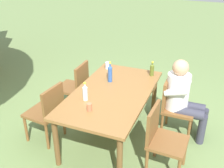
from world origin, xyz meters
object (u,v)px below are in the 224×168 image
at_px(dining_table, 112,97).
at_px(bottle_olive, 152,69).
at_px(bottle_blue, 110,73).
at_px(person_in_white_shirt, 183,96).
at_px(chair_far_left, 48,110).
at_px(chair_far_right, 76,85).
at_px(bottle_clear, 85,92).
at_px(cup_glass, 108,65).
at_px(chair_near_right, 174,104).
at_px(cup_terracotta, 89,107).
at_px(chair_near_left, 162,137).

bearing_deg(dining_table, bottle_olive, -27.41).
relative_size(bottle_olive, bottle_blue, 0.74).
xyz_separation_m(dining_table, person_in_white_shirt, (0.40, -0.91, -0.00)).
height_order(chair_far_left, chair_far_right, same).
distance_m(chair_far_right, bottle_blue, 0.77).
bearing_deg(bottle_clear, cup_glass, 6.62).
relative_size(chair_near_right, chair_far_left, 1.00).
height_order(bottle_clear, cup_terracotta, bottle_clear).
relative_size(chair_near_right, person_in_white_shirt, 0.74).
height_order(chair_far_right, cup_glass, chair_far_right).
bearing_deg(chair_near_right, dining_table, 116.76).
relative_size(chair_near_right, cup_terracotta, 8.82).
height_order(chair_far_left, cup_terracotta, chair_far_left).
bearing_deg(cup_glass, dining_table, -152.98).
bearing_deg(dining_table, chair_far_left, 117.17).
distance_m(chair_near_right, chair_far_left, 1.79).
height_order(chair_near_right, bottle_olive, bottle_olive).
relative_size(bottle_blue, cup_terracotta, 3.16).
xyz_separation_m(dining_table, cup_terracotta, (-0.54, 0.08, 0.13)).
bearing_deg(chair_near_right, bottle_clear, 125.11).
distance_m(chair_near_right, bottle_blue, 1.02).
bearing_deg(bottle_olive, chair_far_left, 133.93).
relative_size(chair_near_left, cup_glass, 8.10).
height_order(chair_far_left, person_in_white_shirt, person_in_white_shirt).
relative_size(cup_glass, cup_terracotta, 1.09).
relative_size(person_in_white_shirt, bottle_olive, 5.11).
bearing_deg(bottle_blue, cup_glass, 27.04).
bearing_deg(cup_terracotta, bottle_blue, 4.63).
height_order(chair_far_left, bottle_blue, bottle_blue).
xyz_separation_m(cup_glass, cup_terracotta, (-1.25, -0.28, -0.00)).
relative_size(bottle_olive, cup_terracotta, 2.34).
relative_size(chair_near_right, bottle_clear, 3.45).
bearing_deg(chair_far_left, cup_terracotta, -100.27).
xyz_separation_m(dining_table, chair_near_right, (0.40, -0.80, -0.17)).
height_order(dining_table, cup_glass, cup_glass).
bearing_deg(chair_near_right, cup_glass, 75.26).
relative_size(bottle_olive, bottle_clear, 0.91).
height_order(chair_near_right, cup_glass, chair_near_right).
bearing_deg(dining_table, chair_near_right, -63.24).
distance_m(dining_table, chair_near_left, 0.91).
bearing_deg(chair_far_left, chair_near_left, -89.58).
height_order(chair_near_left, cup_terracotta, chair_near_left).
xyz_separation_m(dining_table, chair_near_left, (-0.40, -0.80, -0.17)).
xyz_separation_m(person_in_white_shirt, bottle_blue, (-0.12, 1.05, 0.22)).
bearing_deg(bottle_olive, bottle_clear, 149.63).
distance_m(dining_table, bottle_clear, 0.45).
distance_m(chair_far_right, bottle_olive, 1.26).
height_order(chair_near_right, chair_far_left, same).
bearing_deg(chair_near_right, chair_far_right, 89.95).
xyz_separation_m(chair_far_right, bottle_clear, (-0.73, -0.56, 0.36)).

